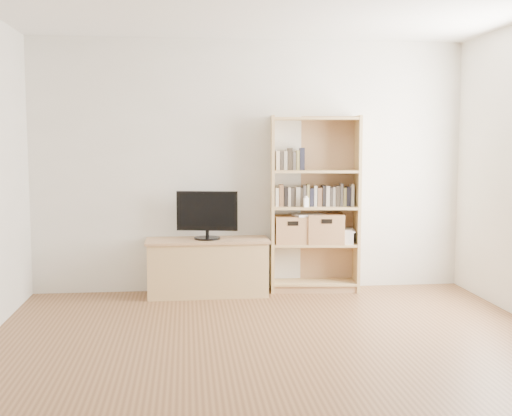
{
  "coord_description": "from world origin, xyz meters",
  "views": [
    {
      "loc": [
        -0.68,
        -4.16,
        1.54
      ],
      "look_at": [
        -0.01,
        1.9,
        0.92
      ],
      "focal_mm": 45.0,
      "sensor_mm": 36.0,
      "label": 1
    }
  ],
  "objects": [
    {
      "name": "tv_stand",
      "position": [
        -0.47,
        2.28,
        0.27
      ],
      "size": [
        1.2,
        0.46,
        0.55
      ],
      "primitive_type": "cube",
      "rotation": [
        0.0,
        0.0,
        0.01
      ],
      "color": "tan",
      "rests_on": "floor"
    },
    {
      "name": "magazine_stack",
      "position": [
        0.96,
        2.3,
        0.57
      ],
      "size": [
        0.25,
        0.3,
        0.12
      ],
      "primitive_type": "cube",
      "rotation": [
        0.0,
        0.0,
        -0.26
      ],
      "color": "beige",
      "rests_on": "bookshelf"
    },
    {
      "name": "back_wall",
      "position": [
        0.0,
        2.5,
        1.3
      ],
      "size": [
        4.5,
        0.02,
        2.6
      ],
      "primitive_type": "cube",
      "color": "silver",
      "rests_on": "floor"
    },
    {
      "name": "books_row_upper",
      "position": [
        0.45,
        2.38,
        1.36
      ],
      "size": [
        0.38,
        0.17,
        0.19
      ],
      "primitive_type": "cube",
      "rotation": [
        0.0,
        0.0,
        -0.11
      ],
      "color": "beige",
      "rests_on": "bookshelf"
    },
    {
      "name": "books_row_mid",
      "position": [
        0.65,
        2.36,
        0.99
      ],
      "size": [
        0.75,
        0.2,
        0.2
      ],
      "primitive_type": "cube",
      "rotation": [
        0.0,
        0.0,
        -0.07
      ],
      "color": "beige",
      "rests_on": "bookshelf"
    },
    {
      "name": "television",
      "position": [
        -0.47,
        2.28,
        0.81
      ],
      "size": [
        0.61,
        0.16,
        0.48
      ],
      "primitive_type": "cube",
      "rotation": [
        0.0,
        0.0,
        -0.19
      ],
      "color": "black",
      "rests_on": "tv_stand"
    },
    {
      "name": "basket_right",
      "position": [
        0.76,
        2.32,
        0.66
      ],
      "size": [
        0.41,
        0.35,
        0.3
      ],
      "primitive_type": "cube",
      "rotation": [
        0.0,
        0.0,
        -0.13
      ],
      "color": "#9D7147",
      "rests_on": "bookshelf"
    },
    {
      "name": "laptop",
      "position": [
        0.58,
        2.34,
        0.8
      ],
      "size": [
        0.34,
        0.27,
        0.02
      ],
      "primitive_type": "cube",
      "rotation": [
        0.0,
        0.0,
        0.22
      ],
      "color": "silver",
      "rests_on": "basket_left"
    },
    {
      "name": "bookshelf",
      "position": [
        0.65,
        2.34,
        0.91
      ],
      "size": [
        0.94,
        0.41,
        1.82
      ],
      "primitive_type": "cube",
      "rotation": [
        0.0,
        0.0,
        -0.09
      ],
      "color": "tan",
      "rests_on": "floor"
    },
    {
      "name": "baby_monitor",
      "position": [
        0.54,
        2.25,
        0.94
      ],
      "size": [
        0.06,
        0.04,
        0.09
      ],
      "primitive_type": "cube",
      "rotation": [
        0.0,
        0.0,
        0.24
      ],
      "color": "white",
      "rests_on": "bookshelf"
    },
    {
      "name": "basket_left",
      "position": [
        0.41,
        2.36,
        0.65
      ],
      "size": [
        0.36,
        0.3,
        0.28
      ],
      "primitive_type": "cube",
      "rotation": [
        0.0,
        0.0,
        -0.05
      ],
      "color": "#9D7147",
      "rests_on": "bookshelf"
    },
    {
      "name": "front_wall",
      "position": [
        0.0,
        -2.5,
        1.3
      ],
      "size": [
        4.5,
        0.02,
        2.6
      ],
      "primitive_type": "cube",
      "color": "silver",
      "rests_on": "floor"
    },
    {
      "name": "floor",
      "position": [
        0.0,
        0.0,
        0.0
      ],
      "size": [
        4.5,
        5.0,
        0.01
      ],
      "primitive_type": "cube",
      "color": "brown",
      "rests_on": "ground"
    }
  ]
}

